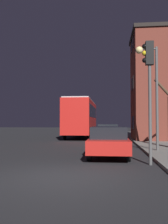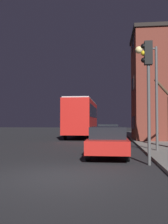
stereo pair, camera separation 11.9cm
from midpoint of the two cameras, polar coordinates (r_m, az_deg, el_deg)
ground_plane at (r=7.65m, az=-5.18°, el=-14.54°), size 120.00×120.00×0.00m
brick_building at (r=22.51m, az=16.44°, el=5.81°), size 4.22×5.14×9.17m
streetlamp at (r=13.75m, az=15.11°, el=7.20°), size 1.17×0.39×5.51m
traffic_light at (r=9.89m, az=14.69°, el=7.89°), size 0.43×0.24×4.70m
bus at (r=25.85m, az=-0.29°, el=-0.86°), size 2.46×10.52×3.77m
car_near_lane at (r=11.86m, az=5.79°, el=-6.53°), size 1.78×4.59×1.39m
car_mid_lane at (r=20.97m, az=5.75°, el=-4.58°), size 1.79×4.20×1.41m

